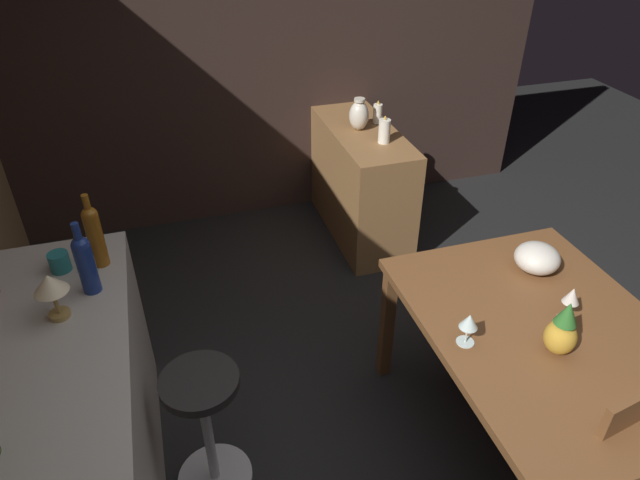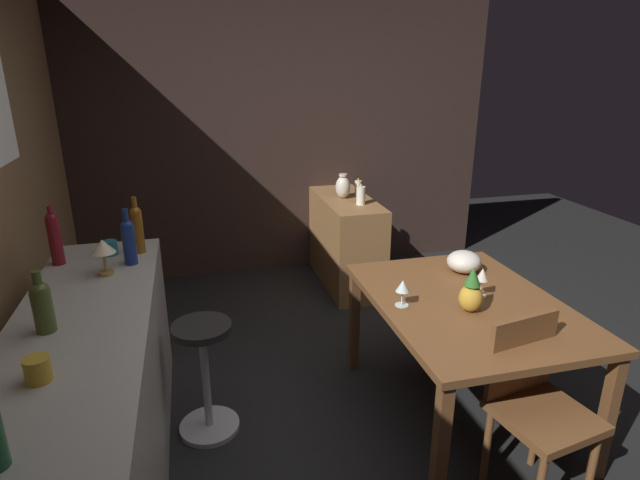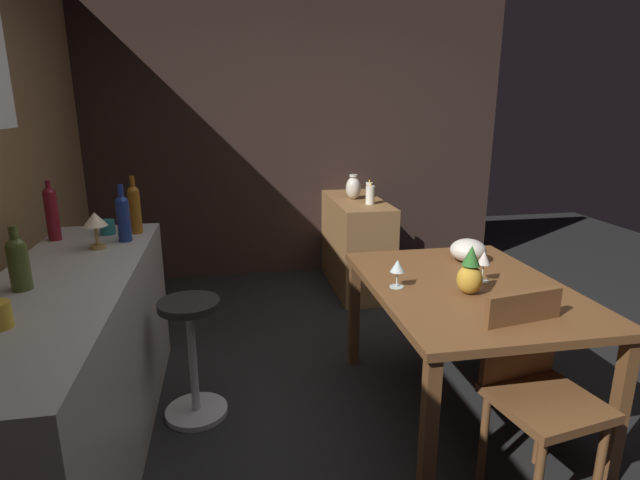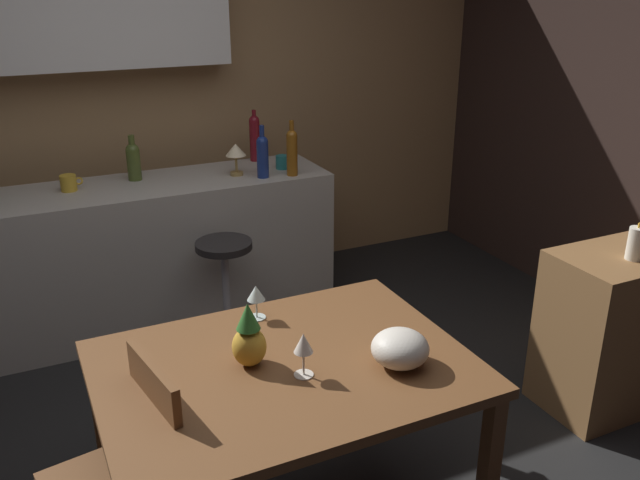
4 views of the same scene
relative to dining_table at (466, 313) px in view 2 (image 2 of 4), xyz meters
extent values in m
plane|color=black|center=(0.03, 0.42, -0.66)|extent=(9.00, 9.00, 0.00)
cube|color=#33231E|center=(2.58, 0.72, 0.64)|extent=(0.10, 4.40, 2.60)
cube|color=brown|center=(0.00, 0.00, 0.06)|extent=(1.33, 0.98, 0.04)
cube|color=brown|center=(-0.62, 0.44, -0.31)|extent=(0.06, 0.06, 0.70)
cube|color=brown|center=(0.62, 0.44, -0.31)|extent=(0.06, 0.06, 0.70)
cube|color=brown|center=(-0.62, -0.44, -0.31)|extent=(0.06, 0.06, 0.70)
cube|color=brown|center=(0.62, -0.44, -0.31)|extent=(0.06, 0.06, 0.70)
cube|color=#B2ADA3|center=(-0.03, 1.95, -0.21)|extent=(2.10, 0.60, 0.90)
cube|color=olive|center=(2.01, 0.07, -0.25)|extent=(1.10, 0.44, 0.82)
cube|color=brown|center=(-0.65, -0.05, -0.20)|extent=(0.46, 0.46, 0.04)
cube|color=brown|center=(-0.47, -0.02, 0.01)|extent=(0.09, 0.38, 0.42)
cylinder|color=brown|center=(-0.78, -0.24, -0.44)|extent=(0.04, 0.04, 0.44)
cylinder|color=brown|center=(-0.46, -0.18, -0.44)|extent=(0.04, 0.04, 0.44)
cylinder|color=brown|center=(-0.52, 0.14, -0.44)|extent=(0.04, 0.04, 0.44)
cylinder|color=#262323|center=(0.22, 1.43, -0.02)|extent=(0.32, 0.32, 0.04)
cylinder|color=silver|center=(0.22, 1.43, -0.34)|extent=(0.04, 0.04, 0.62)
cylinder|color=silver|center=(0.22, 1.43, -0.65)|extent=(0.34, 0.34, 0.03)
cylinder|color=silver|center=(0.04, 0.37, 0.08)|extent=(0.07, 0.07, 0.00)
cylinder|color=silver|center=(0.04, 0.37, 0.12)|extent=(0.01, 0.01, 0.08)
cone|color=silver|center=(0.04, 0.37, 0.19)|extent=(0.07, 0.07, 0.06)
cylinder|color=silver|center=(0.03, -0.10, 0.08)|extent=(0.07, 0.07, 0.00)
cylinder|color=silver|center=(0.03, -0.10, 0.13)|extent=(0.01, 0.01, 0.09)
cone|color=silver|center=(0.03, -0.10, 0.21)|extent=(0.07, 0.07, 0.07)
ellipsoid|color=gold|center=(-0.11, 0.05, 0.15)|extent=(0.12, 0.12, 0.15)
cone|color=#2D6B28|center=(-0.11, 0.05, 0.28)|extent=(0.09, 0.09, 0.10)
ellipsoid|color=beige|center=(0.37, -0.18, 0.15)|extent=(0.21, 0.21, 0.13)
cylinder|color=maroon|center=(0.70, 2.17, 0.37)|extent=(0.07, 0.07, 0.27)
sphere|color=maroon|center=(0.70, 2.17, 0.51)|extent=(0.07, 0.07, 0.07)
cylinder|color=maroon|center=(0.70, 2.17, 0.55)|extent=(0.03, 0.03, 0.05)
cylinder|color=#8C5114|center=(0.78, 1.74, 0.36)|extent=(0.07, 0.07, 0.25)
sphere|color=#8C5114|center=(0.78, 1.74, 0.49)|extent=(0.07, 0.07, 0.07)
cylinder|color=#8C5114|center=(0.78, 1.74, 0.54)|extent=(0.03, 0.03, 0.07)
cylinder|color=#475623|center=(-0.12, 2.06, 0.33)|extent=(0.08, 0.08, 0.18)
sphere|color=#475623|center=(-0.12, 2.06, 0.42)|extent=(0.08, 0.08, 0.08)
cylinder|color=#475623|center=(-0.12, 2.06, 0.48)|extent=(0.04, 0.04, 0.07)
cylinder|color=navy|center=(0.60, 1.78, 0.35)|extent=(0.07, 0.07, 0.22)
sphere|color=navy|center=(0.60, 1.78, 0.46)|extent=(0.07, 0.07, 0.07)
cylinder|color=navy|center=(0.60, 1.78, 0.52)|extent=(0.03, 0.03, 0.08)
cylinder|color=teal|center=(0.79, 1.91, 0.28)|extent=(0.09, 0.09, 0.09)
torus|color=teal|center=(0.84, 1.91, 0.29)|extent=(0.05, 0.01, 0.05)
cylinder|color=gold|center=(-0.50, 2.00, 0.29)|extent=(0.09, 0.09, 0.09)
torus|color=gold|center=(-0.44, 2.00, 0.29)|extent=(0.05, 0.01, 0.05)
cylinder|color=#A58447|center=(0.47, 1.89, 0.25)|extent=(0.08, 0.08, 0.02)
cylinder|color=#A58447|center=(0.47, 1.89, 0.31)|extent=(0.02, 0.02, 0.10)
cone|color=beige|center=(0.47, 1.89, 0.40)|extent=(0.13, 0.13, 0.07)
cylinder|color=white|center=(1.77, 0.02, 0.24)|extent=(0.08, 0.08, 0.16)
ellipsoid|color=yellow|center=(1.77, 0.02, 0.33)|extent=(0.01, 0.01, 0.03)
cylinder|color=white|center=(2.10, -0.06, 0.23)|extent=(0.06, 0.06, 0.13)
ellipsoid|color=yellow|center=(2.10, -0.06, 0.30)|extent=(0.01, 0.01, 0.03)
ellipsoid|color=beige|center=(2.02, 0.10, 0.26)|extent=(0.13, 0.13, 0.20)
cylinder|color=beige|center=(2.02, 0.10, 0.37)|extent=(0.07, 0.07, 0.02)
camera|label=1|loc=(-1.38, 1.42, 1.69)|focal=31.73mm
camera|label=2|loc=(-2.27, 1.42, 1.32)|focal=28.81mm
camera|label=3|loc=(-2.27, 1.19, 0.99)|focal=28.18mm
camera|label=4|loc=(-0.78, -1.95, 1.39)|focal=37.69mm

